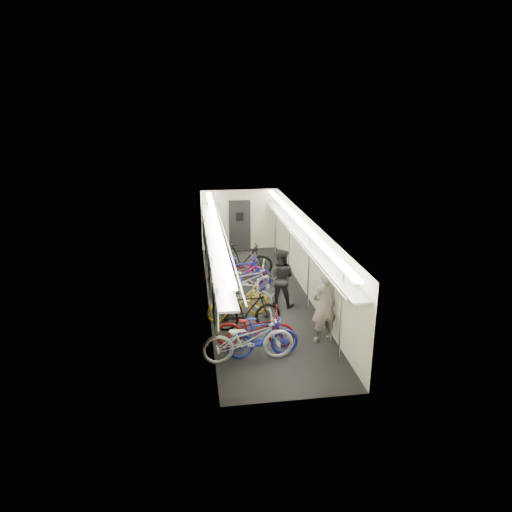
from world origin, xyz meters
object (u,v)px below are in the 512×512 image
object	(u,v)px
passenger_near	(324,306)
backpack	(333,282)
bicycle_0	(248,339)
bicycle_1	(263,337)
passenger_mid	(281,278)

from	to	relation	value
passenger_near	backpack	distance (m)	0.82
bicycle_0	bicycle_1	size ratio (longest dim) A/B	1.23
passenger_near	backpack	bearing A→B (deg)	-133.01
bicycle_1	passenger_near	distance (m)	1.74
bicycle_1	bicycle_0	bearing A→B (deg)	103.23
passenger_near	bicycle_0	bearing A→B (deg)	8.45
bicycle_1	passenger_near	world-z (taller)	passenger_near
bicycle_0	passenger_mid	distance (m)	3.15
bicycle_0	passenger_mid	world-z (taller)	passenger_mid
passenger_mid	bicycle_0	bearing A→B (deg)	88.81
bicycle_1	passenger_mid	xyz separation A→B (m)	(0.96, 2.75, 0.34)
passenger_near	bicycle_1	bearing A→B (deg)	9.05
bicycle_0	passenger_near	distance (m)	2.08
passenger_near	backpack	xyz separation A→B (m)	(0.39, 0.61, 0.37)
passenger_mid	passenger_near	bearing A→B (deg)	129.55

